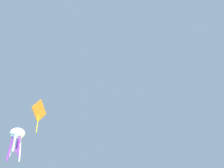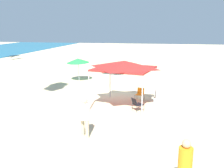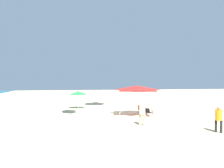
% 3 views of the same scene
% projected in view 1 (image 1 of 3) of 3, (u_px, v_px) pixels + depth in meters
% --- Properties ---
extents(kite_diamond_orange, '(2.29, 1.37, 3.75)m').
position_uv_depth(kite_diamond_orange, '(39.00, 112.00, 25.78)').
color(kite_diamond_orange, orange).
extents(kite_octopus_white, '(1.81, 1.81, 4.02)m').
position_uv_depth(kite_octopus_white, '(17.00, 135.00, 29.13)').
color(kite_octopus_white, white).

